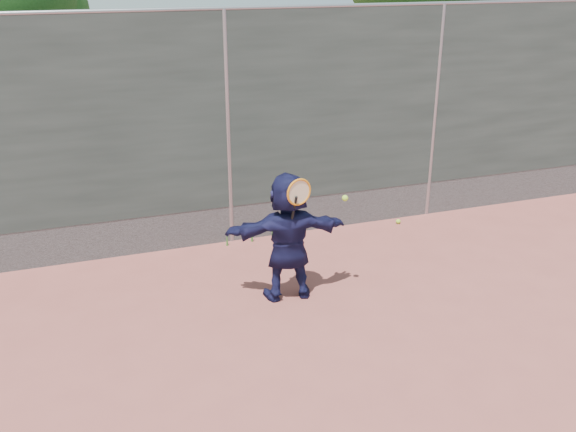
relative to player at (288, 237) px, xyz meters
name	(u,v)px	position (x,y,z in m)	size (l,w,h in m)	color
ground	(333,393)	(-0.21, -1.80, -0.73)	(80.00, 80.00, 0.00)	#9E4C42
player	(288,237)	(0.00, 0.00, 0.00)	(1.35, 0.43, 1.45)	#16163D
ball_ground	(398,221)	(2.21, 1.49, -0.69)	(0.07, 0.07, 0.07)	#AAE232
fence	(228,126)	(-0.21, 1.70, 0.86)	(20.00, 0.06, 3.03)	#38423D
swing_action	(303,194)	(0.10, -0.19, 0.54)	(0.74, 0.17, 0.51)	orange
weed_clump	(255,232)	(0.08, 1.58, -0.59)	(0.68, 0.07, 0.30)	#387226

